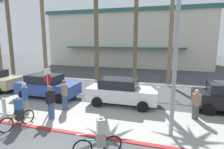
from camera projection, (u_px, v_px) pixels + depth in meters
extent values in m
plane|color=#424447|center=(118.00, 90.00, 15.79)|extent=(80.00, 80.00, 0.00)
cube|color=#9E9E93|center=(90.00, 116.00, 10.33)|extent=(44.00, 4.00, 0.02)
cube|color=maroon|center=(73.00, 133.00, 8.45)|extent=(44.00, 0.24, 0.03)
cube|color=beige|center=(131.00, 40.00, 32.64)|extent=(24.50, 11.88, 7.98)
cube|color=#2D605B|center=(132.00, 15.00, 31.87)|extent=(25.10, 12.48, 0.50)
cube|color=#2D605B|center=(122.00, 48.00, 26.76)|extent=(17.15, 1.20, 0.16)
cylinder|color=white|center=(113.00, 82.00, 14.20)|extent=(22.38, 0.08, 0.08)
cylinder|color=white|center=(17.00, 81.00, 16.83)|extent=(0.08, 0.08, 1.00)
cylinder|color=white|center=(38.00, 82.00, 16.19)|extent=(0.08, 0.08, 1.00)
cylinder|color=white|center=(61.00, 84.00, 15.56)|extent=(0.08, 0.08, 1.00)
cylinder|color=white|center=(86.00, 86.00, 14.93)|extent=(0.08, 0.08, 1.00)
cylinder|color=white|center=(113.00, 88.00, 14.29)|extent=(0.08, 0.08, 1.00)
cylinder|color=white|center=(142.00, 90.00, 13.66)|extent=(0.08, 0.08, 1.00)
cylinder|color=white|center=(175.00, 93.00, 13.02)|extent=(0.08, 0.08, 1.00)
cylinder|color=white|center=(210.00, 96.00, 12.39)|extent=(0.08, 0.08, 1.00)
cylinder|color=gray|center=(49.00, 94.00, 10.70)|extent=(0.08, 0.08, 2.20)
cube|color=white|center=(47.00, 72.00, 10.47)|extent=(0.04, 0.56, 0.36)
cylinder|color=red|center=(48.00, 79.00, 10.54)|extent=(0.52, 0.03, 0.52)
cylinder|color=white|center=(4.00, 108.00, 10.37)|extent=(0.20, 0.20, 0.85)
sphere|color=white|center=(3.00, 100.00, 10.28)|extent=(0.20, 0.20, 0.20)
cylinder|color=#9EA0A5|center=(176.00, 49.00, 7.59)|extent=(0.18, 0.18, 7.50)
cone|color=#235B2D|center=(1.00, 0.00, 20.33)|extent=(1.26, 1.26, 0.64)
cylinder|color=brown|center=(10.00, 33.00, 18.58)|extent=(0.36, 0.36, 9.52)
cylinder|color=#846B4C|center=(44.00, 39.00, 18.11)|extent=(0.36, 0.36, 8.35)
cylinder|color=brown|center=(96.00, 40.00, 15.59)|extent=(0.36, 0.36, 8.16)
cylinder|color=brown|center=(136.00, 34.00, 16.44)|extent=(0.36, 0.36, 9.27)
cylinder|color=#846B4C|center=(171.00, 32.00, 16.33)|extent=(0.36, 0.36, 9.55)
cylinder|color=black|center=(16.00, 85.00, 15.99)|extent=(0.66, 0.22, 0.66)
cube|color=#284793|center=(48.00, 88.00, 13.49)|extent=(4.40, 1.80, 0.80)
cube|color=#1E2328|center=(45.00, 78.00, 13.44)|extent=(2.29, 1.58, 0.56)
cylinder|color=black|center=(72.00, 91.00, 14.01)|extent=(0.66, 0.22, 0.66)
cylinder|color=black|center=(59.00, 99.00, 12.32)|extent=(0.66, 0.22, 0.66)
cylinder|color=black|center=(40.00, 89.00, 14.81)|extent=(0.66, 0.22, 0.66)
cylinder|color=black|center=(23.00, 95.00, 13.11)|extent=(0.66, 0.22, 0.66)
cube|color=white|center=(123.00, 94.00, 12.01)|extent=(4.40, 1.80, 0.80)
cube|color=#1E2328|center=(119.00, 83.00, 11.96)|extent=(2.29, 1.58, 0.56)
cylinder|color=black|center=(146.00, 98.00, 12.53)|extent=(0.66, 0.22, 0.66)
cylinder|color=black|center=(143.00, 107.00, 10.84)|extent=(0.66, 0.22, 0.66)
cylinder|color=black|center=(106.00, 94.00, 13.33)|extent=(0.66, 0.22, 0.66)
cylinder|color=black|center=(97.00, 102.00, 11.64)|extent=(0.66, 0.22, 0.66)
cylinder|color=black|center=(204.00, 100.00, 12.04)|extent=(0.66, 0.22, 0.66)
cylinder|color=black|center=(209.00, 110.00, 10.35)|extent=(0.66, 0.22, 0.66)
torus|color=black|center=(6.00, 125.00, 8.49)|extent=(0.24, 0.71, 0.72)
torus|color=black|center=(28.00, 117.00, 9.41)|extent=(0.24, 0.71, 0.72)
cylinder|color=gold|center=(21.00, 116.00, 9.10)|extent=(0.22, 0.68, 0.35)
cylinder|color=gold|center=(11.00, 117.00, 8.64)|extent=(0.15, 0.38, 0.07)
cylinder|color=gold|center=(19.00, 116.00, 9.01)|extent=(0.05, 0.05, 0.44)
cylinder|color=silver|center=(6.00, 113.00, 8.43)|extent=(0.16, 0.49, 0.04)
cube|color=#232326|center=(19.00, 114.00, 9.00)|extent=(0.35, 0.38, 0.52)
cube|color=#2D5699|center=(18.00, 104.00, 8.90)|extent=(0.39, 0.34, 0.52)
sphere|color=brown|center=(18.00, 99.00, 8.86)|extent=(0.22, 0.22, 0.22)
torus|color=black|center=(82.00, 149.00, 6.66)|extent=(0.65, 0.43, 0.72)
torus|color=black|center=(113.00, 145.00, 6.93)|extent=(0.65, 0.43, 0.72)
cylinder|color=#197F7A|center=(104.00, 142.00, 6.82)|extent=(0.62, 0.40, 0.35)
cylinder|color=#197F7A|center=(89.00, 140.00, 6.66)|extent=(0.35, 0.24, 0.07)
cylinder|color=#197F7A|center=(101.00, 141.00, 6.78)|extent=(0.05, 0.05, 0.44)
cylinder|color=silver|center=(83.00, 134.00, 6.57)|extent=(0.45, 0.29, 0.04)
cube|color=gray|center=(101.00, 139.00, 6.77)|extent=(0.42, 0.41, 0.52)
cube|color=#B7B2A8|center=(101.00, 126.00, 6.67)|extent=(0.40, 0.43, 0.52)
sphere|color=#D6A884|center=(101.00, 119.00, 6.63)|extent=(0.22, 0.22, 0.22)
cylinder|color=#384C7A|center=(65.00, 103.00, 11.20)|extent=(0.45, 0.45, 0.88)
cube|color=#93705B|center=(64.00, 90.00, 11.06)|extent=(0.47, 0.46, 0.68)
sphere|color=brown|center=(64.00, 82.00, 10.97)|extent=(0.24, 0.24, 0.24)
cylinder|color=#4C4C51|center=(195.00, 112.00, 9.88)|extent=(0.45, 0.45, 0.77)
cube|color=#93705B|center=(196.00, 100.00, 9.75)|extent=(0.47, 0.46, 0.60)
sphere|color=#D6A884|center=(197.00, 91.00, 9.67)|extent=(0.21, 0.21, 0.21)
cylinder|color=#384C7A|center=(51.00, 111.00, 9.93)|extent=(0.38, 0.38, 0.86)
cube|color=black|center=(50.00, 97.00, 9.79)|extent=(0.34, 0.45, 0.66)
sphere|color=brown|center=(50.00, 88.00, 9.70)|extent=(0.24, 0.24, 0.24)
cylinder|color=gray|center=(26.00, 107.00, 10.46)|extent=(0.45, 0.45, 0.88)
cube|color=#2D5699|center=(25.00, 93.00, 10.32)|extent=(0.47, 0.45, 0.68)
sphere|color=beige|center=(24.00, 85.00, 10.23)|extent=(0.24, 0.24, 0.24)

